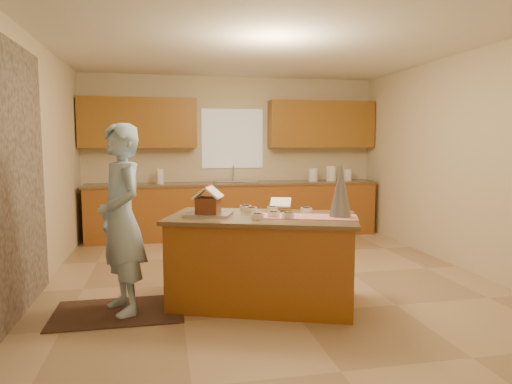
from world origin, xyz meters
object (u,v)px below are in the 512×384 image
(island_base, at_px, (262,262))
(boy, at_px, (121,219))
(gingerbread_house, at_px, (208,203))
(tinsel_tree, at_px, (341,190))

(island_base, distance_m, boy, 1.40)
(island_base, distance_m, gingerbread_house, 0.79)
(island_base, distance_m, tinsel_tree, 1.04)
(tinsel_tree, height_order, gingerbread_house, tinsel_tree)
(island_base, relative_size, tinsel_tree, 3.27)
(island_base, xyz_separation_m, gingerbread_house, (-0.51, 0.13, 0.58))
(tinsel_tree, xyz_separation_m, gingerbread_house, (-1.23, 0.34, -0.14))
(boy, bearing_deg, gingerbread_house, 73.27)
(island_base, xyz_separation_m, boy, (-1.32, 0.03, 0.47))
(island_base, xyz_separation_m, tinsel_tree, (0.72, -0.21, 0.72))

